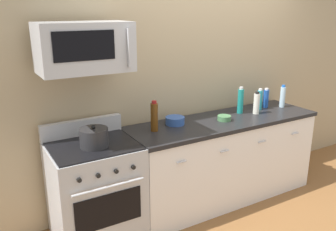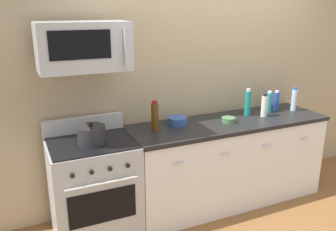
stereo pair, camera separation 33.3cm
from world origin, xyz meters
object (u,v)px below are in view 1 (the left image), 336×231
bottle_dish_soap (260,100)px  bottle_water_clear (283,97)px  bowl_blue_mixing (175,120)px  stockpot (94,138)px  bottle_soda_blue (266,98)px  microwave (84,47)px  bottle_wine_amber (154,117)px  bottle_vinegar_white (257,103)px  range_oven (96,191)px  bowl_green_glaze (224,118)px  bottle_sparkling_teal (240,101)px

bottle_dish_soap → bottle_water_clear: bearing=-10.6°
bottle_water_clear → bowl_blue_mixing: bottle_water_clear is taller
stockpot → bottle_soda_blue: bearing=4.6°
microwave → bottle_water_clear: (2.35, -0.01, -0.70)m
bottle_wine_amber → bottle_vinegar_white: bottle_wine_amber is taller
range_oven → bowl_blue_mixing: size_ratio=5.51×
bottle_dish_soap → bottle_wine_amber: size_ratio=0.83×
range_oven → bowl_green_glaze: size_ratio=7.53×
bottle_soda_blue → stockpot: bearing=-175.4°
range_oven → microwave: size_ratio=1.44×
bottle_water_clear → bottle_vinegar_white: bearing=-173.8°
bowl_blue_mixing → range_oven: bearing=-172.4°
bottle_soda_blue → bowl_green_glaze: 0.76m
bottle_vinegar_white → bowl_blue_mixing: (-0.97, 0.14, -0.08)m
microwave → bottle_dish_soap: 2.16m
microwave → bottle_vinegar_white: 2.02m
bottle_water_clear → range_oven: bearing=-179.2°
range_oven → microwave: 1.28m
bottle_vinegar_white → bowl_green_glaze: 0.47m
bowl_green_glaze → bottle_wine_amber: bearing=174.2°
bottle_wine_amber → bowl_blue_mixing: bearing=14.6°
bottle_dish_soap → bottle_soda_blue: bottle_dish_soap is taller
microwave → bowl_blue_mixing: 1.21m
microwave → bottle_soda_blue: (2.17, 0.08, -0.72)m
bowl_green_glaze → stockpot: size_ratio=0.59×
bottle_dish_soap → stockpot: bearing=-175.9°
bowl_green_glaze → bowl_blue_mixing: bowl_blue_mixing is taller
microwave → bottle_wine_amber: 0.94m
bottle_water_clear → bowl_blue_mixing: bearing=176.5°
microwave → stockpot: bearing=-90.1°
bowl_blue_mixing → bottle_sparkling_teal: bearing=-2.1°
microwave → bowl_green_glaze: microwave is taller
bottle_sparkling_teal → stockpot: size_ratio=1.24×
bottle_wine_amber → bottle_vinegar_white: 1.25m
bottle_wine_amber → bottle_soda_blue: bottle_wine_amber is taller
bottle_vinegar_white → bottle_sparkling_teal: bearing=142.4°
bottle_water_clear → bowl_green_glaze: (-0.92, -0.06, -0.10)m
bottle_soda_blue → bottle_sparkling_teal: size_ratio=0.77×
bottle_soda_blue → bowl_green_glaze: bottle_soda_blue is taller
range_oven → bottle_water_clear: bearing=0.8°
bottle_soda_blue → bowl_green_glaze: (-0.74, -0.15, -0.08)m
bottle_vinegar_white → stockpot: 1.89m
bowl_green_glaze → bottle_vinegar_white: bearing=1.8°
range_oven → stockpot: (0.00, -0.05, 0.53)m
bottle_dish_soap → bottle_soda_blue: size_ratio=1.06×
range_oven → bottle_sparkling_teal: size_ratio=3.56×
bottle_dish_soap → bowl_blue_mixing: bottle_dish_soap is taller
bottle_soda_blue → bottle_water_clear: bearing=-26.3°
bottle_water_clear → bottle_wine_amber: 1.71m
bottle_wine_amber → bottle_soda_blue: (1.53, 0.07, -0.03)m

